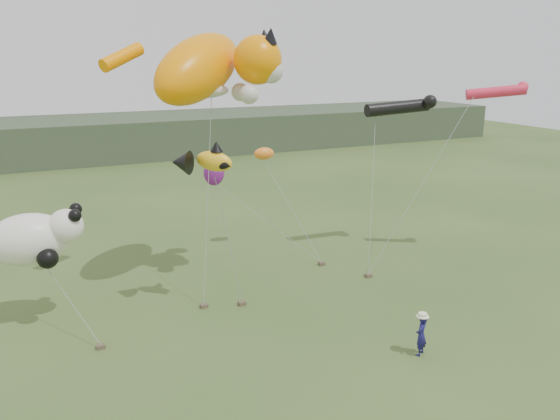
{
  "coord_description": "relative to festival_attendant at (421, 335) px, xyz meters",
  "views": [
    {
      "loc": [
        -9.68,
        -15.12,
        10.27
      ],
      "look_at": [
        -1.29,
        3.0,
        4.62
      ],
      "focal_mm": 35.0,
      "sensor_mm": 36.0,
      "label": 1
    }
  ],
  "objects": [
    {
      "name": "ground",
      "position": [
        -2.13,
        1.49,
        -0.76
      ],
      "size": [
        120.0,
        120.0,
        0.0
      ],
      "primitive_type": "plane",
      "color": "#385123",
      "rests_on": "ground"
    },
    {
      "name": "headland",
      "position": [
        -5.24,
        46.18,
        1.16
      ],
      "size": [
        90.0,
        13.0,
        4.0
      ],
      "color": "#2D3D28",
      "rests_on": "ground"
    },
    {
      "name": "festival_attendant",
      "position": [
        0.0,
        0.0,
        0.0
      ],
      "size": [
        0.67,
        0.6,
        1.53
      ],
      "primitive_type": "imported",
      "rotation": [
        0.0,
        0.0,
        3.7
      ],
      "color": "#191655",
      "rests_on": "ground"
    },
    {
      "name": "sandbag_anchors",
      "position": [
        -3.43,
        6.86,
        -0.69
      ],
      "size": [
        12.9,
        4.06,
        0.16
      ],
      "color": "brown",
      "rests_on": "ground"
    },
    {
      "name": "cat_kite",
      "position": [
        -4.4,
        9.37,
        9.04
      ],
      "size": [
        7.37,
        5.79,
        4.19
      ],
      "color": "#FF8B00",
      "rests_on": "ground"
    },
    {
      "name": "fish_kite",
      "position": [
        -5.71,
        6.86,
        5.53
      ],
      "size": [
        2.68,
        1.75,
        1.29
      ],
      "color": "yellow",
      "rests_on": "ground"
    },
    {
      "name": "tube_kites",
      "position": [
        7.26,
        8.72,
        7.26
      ],
      "size": [
        7.1,
        4.37,
        1.8
      ],
      "color": "black",
      "rests_on": "ground"
    },
    {
      "name": "panda_kite",
      "position": [
        -12.01,
        8.3,
        2.79
      ],
      "size": [
        3.55,
        2.3,
        2.21
      ],
      "color": "white",
      "rests_on": "ground"
    },
    {
      "name": "misc_kites",
      "position": [
        -2.59,
        12.31,
        4.07
      ],
      "size": [
        4.08,
        1.26,
        1.64
      ],
      "color": "orange",
      "rests_on": "ground"
    }
  ]
}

